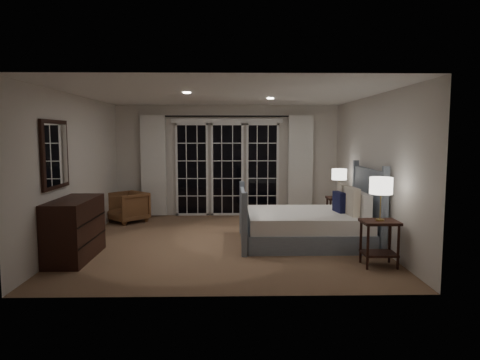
{
  "coord_description": "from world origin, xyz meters",
  "views": [
    {
      "loc": [
        0.1,
        -7.21,
        1.83
      ],
      "look_at": [
        0.24,
        0.21,
        1.05
      ],
      "focal_mm": 32.0,
      "sensor_mm": 36.0,
      "label": 1
    }
  ],
  "objects_px": {
    "nightstand_right": "(338,208)",
    "nightstand_left": "(379,236)",
    "armchair": "(128,207)",
    "lamp_left": "(381,186)",
    "lamp_right": "(339,175)",
    "dresser": "(75,229)",
    "bed": "(309,224)"
  },
  "relations": [
    {
      "from": "dresser",
      "to": "nightstand_left",
      "type": "bearing_deg",
      "value": -5.88
    },
    {
      "from": "lamp_left",
      "to": "armchair",
      "type": "xyz_separation_m",
      "value": [
        -4.26,
        3.14,
        -0.81
      ]
    },
    {
      "from": "bed",
      "to": "nightstand_left",
      "type": "relative_size",
      "value": 3.37
    },
    {
      "from": "nightstand_left",
      "to": "dresser",
      "type": "distance_m",
      "value": 4.41
    },
    {
      "from": "lamp_left",
      "to": "lamp_right",
      "type": "distance_m",
      "value": 2.56
    },
    {
      "from": "lamp_left",
      "to": "lamp_right",
      "type": "relative_size",
      "value": 1.07
    },
    {
      "from": "nightstand_left",
      "to": "lamp_right",
      "type": "relative_size",
      "value": 1.15
    },
    {
      "from": "lamp_right",
      "to": "nightstand_left",
      "type": "bearing_deg",
      "value": -91.5
    },
    {
      "from": "nightstand_left",
      "to": "armchair",
      "type": "bearing_deg",
      "value": 143.62
    },
    {
      "from": "bed",
      "to": "dresser",
      "type": "height_order",
      "value": "bed"
    },
    {
      "from": "nightstand_left",
      "to": "dresser",
      "type": "relative_size",
      "value": 0.51
    },
    {
      "from": "bed",
      "to": "nightstand_left",
      "type": "xyz_separation_m",
      "value": [
        0.74,
        -1.29,
        0.1
      ]
    },
    {
      "from": "lamp_right",
      "to": "lamp_left",
      "type": "bearing_deg",
      "value": -91.5
    },
    {
      "from": "armchair",
      "to": "lamp_right",
      "type": "bearing_deg",
      "value": 36.42
    },
    {
      "from": "lamp_left",
      "to": "dresser",
      "type": "bearing_deg",
      "value": 174.12
    },
    {
      "from": "armchair",
      "to": "nightstand_left",
      "type": "bearing_deg",
      "value": 7.71
    },
    {
      "from": "bed",
      "to": "nightstand_left",
      "type": "height_order",
      "value": "bed"
    },
    {
      "from": "nightstand_right",
      "to": "armchair",
      "type": "xyz_separation_m",
      "value": [
        -4.33,
        0.58,
        -0.07
      ]
    },
    {
      "from": "nightstand_left",
      "to": "bed",
      "type": "bearing_deg",
      "value": 119.9
    },
    {
      "from": "armchair",
      "to": "dresser",
      "type": "relative_size",
      "value": 0.56
    },
    {
      "from": "bed",
      "to": "armchair",
      "type": "bearing_deg",
      "value": 152.29
    },
    {
      "from": "nightstand_right",
      "to": "armchair",
      "type": "relative_size",
      "value": 0.85
    },
    {
      "from": "nightstand_left",
      "to": "nightstand_right",
      "type": "xyz_separation_m",
      "value": [
        0.07,
        2.55,
        -0.03
      ]
    },
    {
      "from": "lamp_left",
      "to": "armchair",
      "type": "bearing_deg",
      "value": 143.62
    },
    {
      "from": "nightstand_left",
      "to": "armchair",
      "type": "xyz_separation_m",
      "value": [
        -4.26,
        3.14,
        -0.11
      ]
    },
    {
      "from": "nightstand_right",
      "to": "lamp_left",
      "type": "distance_m",
      "value": 2.66
    },
    {
      "from": "nightstand_right",
      "to": "nightstand_left",
      "type": "bearing_deg",
      "value": -91.5
    },
    {
      "from": "bed",
      "to": "dresser",
      "type": "relative_size",
      "value": 1.73
    },
    {
      "from": "bed",
      "to": "lamp_left",
      "type": "bearing_deg",
      "value": -60.1
    },
    {
      "from": "bed",
      "to": "lamp_left",
      "type": "relative_size",
      "value": 3.61
    },
    {
      "from": "nightstand_right",
      "to": "lamp_right",
      "type": "xyz_separation_m",
      "value": [
        -0.0,
        -0.0,
        0.66
      ]
    },
    {
      "from": "lamp_right",
      "to": "dresser",
      "type": "relative_size",
      "value": 0.45
    }
  ]
}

